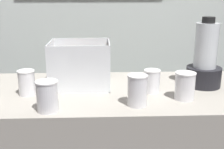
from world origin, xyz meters
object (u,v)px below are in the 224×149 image
Objects in this scene: carrot_display_bin at (79,72)px; juice_cup_mango_far_right at (152,82)px; juice_cup_mango_middle at (47,98)px; blender_pitcher at (205,61)px; juice_cup_mango_rightmost at (185,88)px; juice_cup_pomegranate_right at (137,92)px; juice_cup_beet_left at (27,84)px.

carrot_display_bin is 0.37m from juice_cup_mango_far_right.
blender_pitcher is at bearing 21.45° from juice_cup_mango_middle.
juice_cup_mango_middle reaches higher than juice_cup_mango_rightmost.
blender_pitcher is at bearing 50.82° from juice_cup_mango_rightmost.
blender_pitcher is at bearing 33.64° from juice_cup_pomegranate_right.
juice_cup_mango_far_right is at bearing 142.34° from juice_cup_mango_rightmost.
juice_cup_mango_rightmost is (0.22, 0.06, -0.01)m from juice_cup_pomegranate_right.
juice_cup_mango_far_right is 0.17m from juice_cup_mango_rightmost.
juice_cup_mango_far_right is at bearing 1.26° from juice_cup_beet_left.
carrot_display_bin is 2.35× the size of juice_cup_mango_middle.
blender_pitcher is 2.76× the size of juice_cup_mango_middle.
juice_cup_mango_middle is at bearing -173.17° from juice_cup_pomegranate_right.
carrot_display_bin is 2.22× the size of juice_cup_pomegranate_right.
juice_cup_pomegranate_right is (0.37, 0.04, 0.00)m from juice_cup_mango_middle.
juice_cup_mango_middle is (0.13, -0.20, 0.00)m from juice_cup_beet_left.
blender_pitcher is 0.81m from juice_cup_mango_middle.
juice_cup_mango_far_right is (-0.28, -0.08, -0.08)m from blender_pitcher.
carrot_display_bin reaches higher than juice_cup_pomegranate_right.
carrot_display_bin is at bearing 157.16° from juice_cup_mango_rightmost.
juice_cup_beet_left is 0.74m from juice_cup_mango_rightmost.
juice_cup_mango_rightmost is at bearing 10.36° from juice_cup_mango_middle.
juice_cup_pomegranate_right is at bearing -119.18° from juice_cup_mango_far_right.
carrot_display_bin is 0.85× the size of blender_pitcher.
juice_cup_beet_left is 0.88× the size of juice_cup_pomegranate_right.
juice_cup_pomegranate_right is (-0.37, -0.25, -0.07)m from blender_pitcher.
juice_cup_pomegranate_right is 0.23m from juice_cup_mango_rightmost.
juice_cup_mango_far_right is at bearing 60.82° from juice_cup_pomegranate_right.
juice_cup_beet_left is at bearing 163.17° from juice_cup_pomegranate_right.
juice_cup_mango_middle is at bearing -169.64° from juice_cup_mango_rightmost.
blender_pitcher is 2.61× the size of juice_cup_pomegranate_right.
carrot_display_bin is 0.53m from juice_cup_mango_rightmost.
carrot_display_bin is at bearing 134.40° from juice_cup_pomegranate_right.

